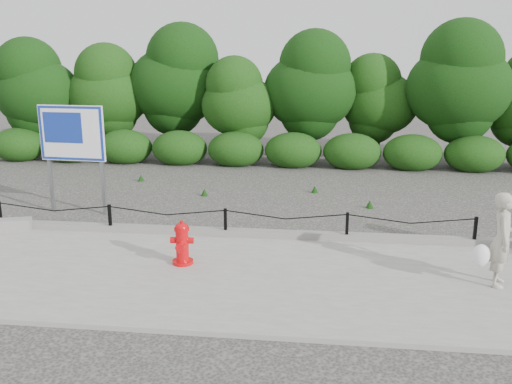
{
  "coord_description": "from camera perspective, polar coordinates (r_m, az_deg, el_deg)",
  "views": [
    {
      "loc": [
        1.9,
        -10.59,
        3.78
      ],
      "look_at": [
        0.62,
        0.2,
        1.0
      ],
      "focal_mm": 38.0,
      "sensor_mm": 36.0,
      "label": 1
    }
  ],
  "objects": [
    {
      "name": "ground",
      "position": [
        11.41,
        -3.21,
        -5.03
      ],
      "size": [
        90.0,
        90.0,
        0.0
      ],
      "primitive_type": "plane",
      "color": "#2D2B28",
      "rests_on": "ground"
    },
    {
      "name": "sidewalk",
      "position": [
        9.56,
        -5.3,
        -8.74
      ],
      "size": [
        14.0,
        4.0,
        0.08
      ],
      "primitive_type": "cube",
      "color": "gray",
      "rests_on": "ground"
    },
    {
      "name": "curb",
      "position": [
        11.41,
        -3.18,
        -4.23
      ],
      "size": [
        14.0,
        0.22,
        0.14
      ],
      "primitive_type": "cube",
      "color": "slate",
      "rests_on": "sidewalk"
    },
    {
      "name": "chain_barrier",
      "position": [
        11.27,
        -3.24,
        -2.84
      ],
      "size": [
        10.06,
        0.06,
        0.6
      ],
      "color": "black",
      "rests_on": "sidewalk"
    },
    {
      "name": "treeline",
      "position": [
        19.66,
        1.77,
        10.9
      ],
      "size": [
        20.34,
        3.86,
        4.8
      ],
      "color": "black",
      "rests_on": "ground"
    },
    {
      "name": "fire_hydrant",
      "position": [
        9.88,
        -7.79,
        -5.38
      ],
      "size": [
        0.43,
        0.43,
        0.81
      ],
      "rotation": [
        0.0,
        0.0,
        0.04
      ],
      "color": "red",
      "rests_on": "sidewalk"
    },
    {
      "name": "pedestrian",
      "position": [
        9.65,
        24.36,
        -4.67
      ],
      "size": [
        0.75,
        0.65,
        1.57
      ],
      "rotation": [
        0.0,
        0.0,
        1.31
      ],
      "color": "#ABA492",
      "rests_on": "sidewalk"
    },
    {
      "name": "concrete_block",
      "position": [
        12.75,
        -24.48,
        -3.22
      ],
      "size": [
        0.91,
        0.53,
        0.27
      ],
      "primitive_type": "cube",
      "rotation": [
        0.0,
        0.0,
        0.29
      ],
      "color": "gray",
      "rests_on": "sidewalk"
    },
    {
      "name": "advertising_sign",
      "position": [
        13.56,
        -18.81,
        5.39
      ],
      "size": [
        1.64,
        0.24,
        2.62
      ],
      "rotation": [
        0.0,
        0.0,
        -0.08
      ],
      "color": "slate",
      "rests_on": "ground"
    }
  ]
}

